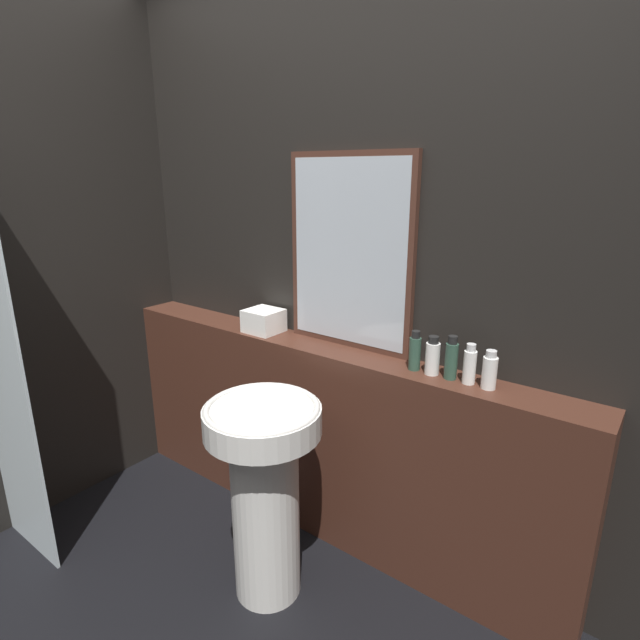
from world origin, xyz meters
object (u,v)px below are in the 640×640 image
at_px(lotion_bottle, 451,359).
at_px(hand_soap_bottle, 490,371).
at_px(towel_stack, 264,321).
at_px(conditioner_bottle, 433,357).
at_px(shampoo_bottle, 415,352).
at_px(body_wash_bottle, 470,365).
at_px(mirror, 349,253).
at_px(pedestal_sink, 265,484).

relative_size(lotion_bottle, hand_soap_bottle, 1.17).
height_order(towel_stack, conditioner_bottle, conditioner_bottle).
distance_m(towel_stack, shampoo_bottle, 0.80).
height_order(lotion_bottle, body_wash_bottle, lotion_bottle).
bearing_deg(mirror, body_wash_bottle, -7.92).
bearing_deg(conditioner_bottle, pedestal_sink, -134.95).
distance_m(shampoo_bottle, hand_soap_bottle, 0.29).
bearing_deg(hand_soap_bottle, conditioner_bottle, 180.00).
distance_m(mirror, hand_soap_bottle, 0.75).
bearing_deg(mirror, pedestal_sink, -91.92).
relative_size(pedestal_sink, conditioner_bottle, 5.55).
height_order(mirror, conditioner_bottle, mirror).
xyz_separation_m(shampoo_bottle, lotion_bottle, (0.15, 0.00, 0.00)).
relative_size(mirror, towel_stack, 5.01).
bearing_deg(body_wash_bottle, conditioner_bottle, -180.00).
xyz_separation_m(towel_stack, hand_soap_bottle, (1.09, 0.00, 0.01)).
distance_m(pedestal_sink, conditioner_bottle, 0.81).
bearing_deg(conditioner_bottle, shampoo_bottle, 180.00).
bearing_deg(hand_soap_bottle, lotion_bottle, 180.00).
bearing_deg(body_wash_bottle, mirror, 172.08).
relative_size(towel_stack, shampoo_bottle, 1.04).
xyz_separation_m(pedestal_sink, lotion_bottle, (0.53, 0.46, 0.50)).
bearing_deg(shampoo_bottle, pedestal_sink, -129.94).
distance_m(pedestal_sink, body_wash_bottle, 0.90).
bearing_deg(conditioner_bottle, body_wash_bottle, 0.00).
distance_m(towel_stack, lotion_bottle, 0.94).
xyz_separation_m(body_wash_bottle, hand_soap_bottle, (0.07, -0.00, -0.00)).
distance_m(mirror, shampoo_bottle, 0.50).
bearing_deg(shampoo_bottle, mirror, 167.48).
xyz_separation_m(pedestal_sink, conditioner_bottle, (0.46, 0.46, 0.49)).
distance_m(towel_stack, conditioner_bottle, 0.87).
relative_size(conditioner_bottle, lotion_bottle, 0.90).
xyz_separation_m(mirror, hand_soap_bottle, (0.66, -0.08, -0.35)).
bearing_deg(hand_soap_bottle, pedestal_sink, -145.83).
xyz_separation_m(shampoo_bottle, conditioner_bottle, (0.07, 0.00, -0.00)).
xyz_separation_m(lotion_bottle, body_wash_bottle, (0.07, 0.00, -0.01)).
distance_m(towel_stack, body_wash_bottle, 1.01).
height_order(body_wash_bottle, hand_soap_bottle, body_wash_bottle).
height_order(shampoo_bottle, lotion_bottle, lotion_bottle).
xyz_separation_m(towel_stack, body_wash_bottle, (1.01, 0.00, 0.02)).
bearing_deg(body_wash_bottle, hand_soap_bottle, -0.00).
height_order(pedestal_sink, mirror, mirror).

